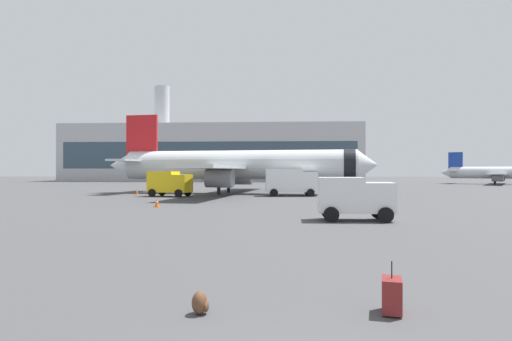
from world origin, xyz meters
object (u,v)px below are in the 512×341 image
Objects in this scene: airplane_taxiing at (501,173)px; rolling_suitcase at (392,295)px; service_truck at (169,183)px; safety_cone_mid at (157,203)px; safety_cone_near at (137,192)px; cargo_van at (354,196)px; fuel_truck at (291,181)px; traveller_backpack at (200,303)px; airplane_at_gate at (237,165)px.

airplane_taxiing is 97.06m from rolling_suitcase.
airplane_taxiing is 76.34m from service_truck.
safety_cone_mid is 0.67× the size of rolling_suitcase.
airplane_taxiing reaches higher than rolling_suitcase.
safety_cone_near is (-65.87, -42.20, -2.15)m from airplane_taxiing.
rolling_suitcase is (15.13, -39.31, -1.22)m from service_truck.
rolling_suitcase is at bearing -97.18° from cargo_van.
fuel_truck is 41.01m from rolling_suitcase.
service_truck is 14.46m from safety_cone_mid.
service_truck is 6.87m from safety_cone_near.
airplane_taxiing reaches higher than safety_cone_mid.
fuel_truck is 41.36m from traveller_backpack.
service_truck reaches higher than traveller_backpack.
airplane_at_gate reaches higher than safety_cone_near.
safety_cone_mid is at bearing 149.77° from cargo_van.
safety_cone_near is at bearing 141.30° from service_truck.
airplane_at_gate is 74.48× the size of traveller_backpack.
safety_cone_near is (-12.46, -2.14, -3.31)m from airplane_at_gate.
fuel_truck is (14.01, 1.65, 0.16)m from service_truck.
cargo_van reaches higher than rolling_suitcase.
airplane_at_gate reaches higher than safety_cone_mid.
airplane_taxiing is at bearing 36.87° from airplane_at_gate.
cargo_van is at bearing -50.03° from safety_cone_near.
rolling_suitcase is at bearing -63.71° from safety_cone_mid.
cargo_van is (-43.36, -69.04, -1.05)m from airplane_taxiing.
safety_cone_mid is at bearing 116.29° from rolling_suitcase.
airplane_at_gate is 32.50× the size of rolling_suitcase.
service_truck reaches higher than safety_cone_near.
fuel_truck reaches higher than safety_cone_near.
safety_cone_mid is at bearing -125.59° from fuel_truck.
airplane_taxiing is 5.04× the size of cargo_van.
airplane_taxiing is 4.32× the size of service_truck.
airplane_taxiing is 99.24m from traveller_backpack.
airplane_at_gate is 9.82m from service_truck.
rolling_suitcase reaches higher than traveller_backpack.
fuel_truck is (-46.58, -44.76, -0.73)m from airplane_taxiing.
airplane_taxiing reaches higher than fuel_truck.
airplane_at_gate is 8.50m from fuel_truck.
airplane_taxiing is 31.99× the size of safety_cone_near.
fuel_truck is at bearing 6.73° from service_truck.
airplane_at_gate is at bearing 94.89° from traveller_backpack.
fuel_truck is (6.82, -4.71, -1.88)m from airplane_at_gate.
rolling_suitcase is (7.94, -45.68, -3.27)m from airplane_at_gate.
service_truck is 41.14m from traveller_backpack.
airplane_taxiing is at bearing 32.64° from safety_cone_near.
airplane_taxiing reaches higher than cargo_van.
fuel_truck is 12.76× the size of traveller_backpack.
airplane_taxiing is at bearing 43.86° from fuel_truck.
service_truck is at bearing -173.27° from fuel_truck.
service_truck is 0.85× the size of fuel_truck.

